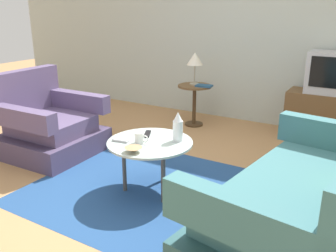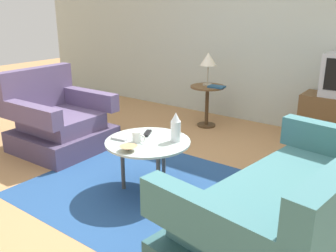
{
  "view_description": "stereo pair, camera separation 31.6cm",
  "coord_description": "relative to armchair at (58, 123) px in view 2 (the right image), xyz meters",
  "views": [
    {
      "loc": [
        1.59,
        -2.52,
        1.59
      ],
      "look_at": [
        -0.03,
        0.18,
        0.55
      ],
      "focal_mm": 38.87,
      "sensor_mm": 36.0,
      "label": 1
    },
    {
      "loc": [
        1.85,
        -2.34,
        1.59
      ],
      "look_at": [
        -0.03,
        0.18,
        0.55
      ],
      "focal_mm": 38.87,
      "sensor_mm": 36.0,
      "label": 2
    }
  ],
  "objects": [
    {
      "name": "ground_plane",
      "position": [
        1.56,
        -0.11,
        -0.3
      ],
      "size": [
        16.0,
        16.0,
        0.0
      ],
      "primitive_type": "plane",
      "color": "#AD7F51"
    },
    {
      "name": "back_wall",
      "position": [
        1.56,
        2.37,
        1.05
      ],
      "size": [
        9.0,
        0.12,
        2.7
      ],
      "primitive_type": "cube",
      "color": "#B2BCB2",
      "rests_on": "ground"
    },
    {
      "name": "area_rug",
      "position": [
        1.5,
        -0.19,
        -0.3
      ],
      "size": [
        2.09,
        1.79,
        0.0
      ],
      "primitive_type": "cube",
      "color": "navy",
      "rests_on": "ground"
    },
    {
      "name": "armchair",
      "position": [
        0.0,
        0.0,
        0.0
      ],
      "size": [
        0.96,
        0.98,
        0.91
      ],
      "rotation": [
        0.0,
        0.0,
        -1.54
      ],
      "color": "#4B3E5C",
      "rests_on": "ground"
    },
    {
      "name": "couch",
      "position": [
        2.85,
        -0.24,
        -0.01
      ],
      "size": [
        1.23,
        1.92,
        0.88
      ],
      "rotation": [
        0.0,
        0.0,
        1.43
      ],
      "color": "#325C60",
      "rests_on": "ground"
    },
    {
      "name": "coffee_table",
      "position": [
        1.5,
        -0.19,
        0.13
      ],
      "size": [
        0.75,
        0.75,
        0.47
      ],
      "color": "#B2C6C1",
      "rests_on": "ground"
    },
    {
      "name": "side_table",
      "position": [
        0.97,
        1.72,
        0.11
      ],
      "size": [
        0.46,
        0.46,
        0.57
      ],
      "color": "brown",
      "rests_on": "ground"
    },
    {
      "name": "table_lamp",
      "position": [
        0.95,
        1.75,
        0.61
      ],
      "size": [
        0.22,
        0.22,
        0.44
      ],
      "color": "#9E937A",
      "rests_on": "side_table"
    },
    {
      "name": "vase",
      "position": [
        1.7,
        -0.05,
        0.3
      ],
      "size": [
        0.09,
        0.09,
        0.26
      ],
      "color": "white",
      "rests_on": "coffee_table"
    },
    {
      "name": "mug",
      "position": [
        1.45,
        -0.26,
        0.22
      ],
      "size": [
        0.13,
        0.08,
        0.1
      ],
      "color": "white",
      "rests_on": "coffee_table"
    },
    {
      "name": "bowl",
      "position": [
        1.53,
        -0.46,
        0.2
      ],
      "size": [
        0.15,
        0.15,
        0.04
      ],
      "color": "tan",
      "rests_on": "coffee_table"
    },
    {
      "name": "tv_remote_dark",
      "position": [
        1.39,
        -0.06,
        0.18
      ],
      "size": [
        0.11,
        0.17,
        0.02
      ],
      "rotation": [
        0.0,
        0.0,
        2.03
      ],
      "color": "black",
      "rests_on": "coffee_table"
    },
    {
      "name": "tv_remote_silver",
      "position": [
        1.29,
        -0.32,
        0.18
      ],
      "size": [
        0.15,
        0.06,
        0.02
      ],
      "rotation": [
        0.0,
        0.0,
        0.15
      ],
      "color": "#B2B2B7",
      "rests_on": "coffee_table"
    },
    {
      "name": "book",
      "position": [
        1.12,
        1.7,
        0.28
      ],
      "size": [
        0.22,
        0.16,
        0.02
      ],
      "rotation": [
        0.0,
        0.0,
        0.1
      ],
      "color": "navy",
      "rests_on": "side_table"
    }
  ]
}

